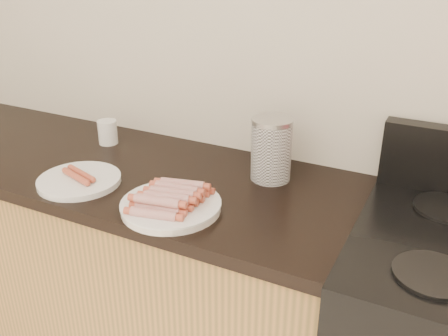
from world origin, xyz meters
The scene contains 11 objects.
wall_back centered at (0.00, 2.00, 1.30)m, with size 4.00×0.04×2.60m, color silver.
cabinet_base centered at (-0.70, 1.69, 0.43)m, with size 2.20×0.59×0.86m, color #AC793C.
counter_slab centered at (-0.70, 1.69, 0.88)m, with size 2.20×0.62×0.04m, color black.
burner_near_left centered at (0.61, 1.51, 0.92)m, with size 0.18×0.18×0.01m, color black.
burner_far_left centered at (0.61, 1.84, 0.92)m, with size 0.18×0.18×0.01m, color black.
main_plate centered at (-0.09, 1.51, 0.91)m, with size 0.28×0.28×0.02m, color silver.
side_plate centered at (-0.44, 1.52, 0.91)m, with size 0.26×0.26×0.02m, color silver.
hotdog_pile centered at (-0.09, 1.51, 0.94)m, with size 0.13×0.23×0.05m.
plain_sausages centered at (-0.44, 1.52, 0.93)m, with size 0.13×0.08×0.02m.
canister centered at (0.09, 1.83, 1.00)m, with size 0.13×0.13×0.20m.
mug centered at (-0.57, 1.83, 0.94)m, with size 0.07×0.07×0.09m, color white.
Camera 1 is at (0.61, 0.48, 1.60)m, focal length 40.00 mm.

